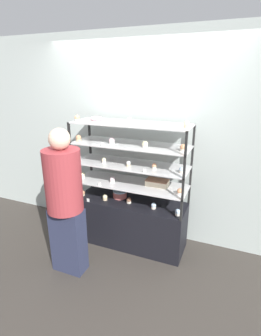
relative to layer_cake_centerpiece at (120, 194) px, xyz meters
The scene contains 36 objects.
ground_plane 0.67m from the layer_cake_centerpiece, 16.79° to the right, with size 20.00×20.00×0.00m, color #38332D.
back_wall 0.75m from the layer_cake_centerpiece, 62.96° to the left, with size 8.00×0.05×2.60m.
display_base 0.39m from the layer_cake_centerpiece, 16.79° to the right, with size 1.38×0.47×0.60m.
display_riser_lower 0.25m from the layer_cake_centerpiece, 16.79° to the right, with size 1.38×0.47×0.24m.
display_riser_middle 0.46m from the layer_cake_centerpiece, 16.79° to the right, with size 1.38×0.47×0.24m.
display_riser_upper 0.69m from the layer_cake_centerpiece, 16.79° to the right, with size 1.38×0.47×0.24m.
display_riser_top 0.93m from the layer_cake_centerpiece, 16.79° to the right, with size 1.38×0.47×0.24m.
layer_cake_centerpiece is the anchor object (origin of this frame).
sheet_cake_frosted 0.54m from the layer_cake_centerpiece, ahead, with size 0.26×0.16×0.07m.
cupcake_0 0.49m from the layer_cake_centerpiece, 164.20° to the right, with size 0.06×0.06×0.07m.
cupcake_1 0.20m from the layer_cake_centerpiece, 134.46° to the right, with size 0.06×0.06×0.07m.
cupcake_2 0.20m from the layer_cake_centerpiece, 31.33° to the right, with size 0.06×0.06×0.07m.
cupcake_3 0.51m from the layer_cake_centerpiece, 14.08° to the right, with size 0.06×0.06×0.07m.
cupcake_4 0.80m from the layer_cake_centerpiece, 12.06° to the right, with size 0.06×0.06×0.07m.
price_tag_0 0.41m from the layer_cake_centerpiece, 139.57° to the right, with size 0.04×0.00×0.04m.
cupcake_5 0.53m from the layer_cake_centerpiece, 165.97° to the right, with size 0.06×0.06×0.07m.
cupcake_6 0.26m from the layer_cake_centerpiece, 113.53° to the right, with size 0.06×0.06×0.07m.
cupcake_7 0.84m from the layer_cake_centerpiece, 10.24° to the right, with size 0.06×0.06×0.07m.
price_tag_1 0.37m from the layer_cake_centerpiece, 117.45° to the right, with size 0.04×0.00×0.04m.
cupcake_8 0.69m from the layer_cake_centerpiece, 161.64° to the right, with size 0.05×0.05×0.07m.
cupcake_9 0.51m from the layer_cake_centerpiece, 137.45° to the right, with size 0.05×0.05×0.07m.
cupcake_10 0.52m from the layer_cake_centerpiece, 37.20° to the right, with size 0.05×0.05×0.07m.
cupcake_11 0.68m from the layer_cake_centerpiece, 12.42° to the right, with size 0.05×0.05×0.07m.
cupcake_12 0.92m from the layer_cake_centerpiece, ahead, with size 0.05×0.05×0.07m.
price_tag_2 0.68m from the layer_cake_centerpiece, 32.28° to the right, with size 0.04×0.00×0.04m.
cupcake_13 0.87m from the layer_cake_centerpiece, 162.14° to the right, with size 0.07×0.07×0.08m.
cupcake_14 0.73m from the layer_cake_centerpiece, 108.32° to the right, with size 0.07×0.07×0.08m.
cupcake_15 0.82m from the layer_cake_centerpiece, 19.96° to the right, with size 0.07×0.07×0.08m.
cupcake_16 1.07m from the layer_cake_centerpiece, ahead, with size 0.07×0.07×0.08m.
price_tag_3 0.76m from the layer_cake_centerpiece, 106.52° to the right, with size 0.04×0.00×0.04m.
cupcake_17 1.08m from the layer_cake_centerpiece, 159.61° to the right, with size 0.06×0.06×0.07m.
cupcake_18 0.98m from the layer_cake_centerpiece, 31.47° to the right, with size 0.06×0.06×0.07m.
cupcake_19 1.25m from the layer_cake_centerpiece, ahead, with size 0.06×0.06×0.07m.
price_tag_4 0.99m from the layer_cake_centerpiece, 103.90° to the right, with size 0.04×0.00×0.04m.
donut_glazed 0.99m from the layer_cake_centerpiece, behind, with size 0.14×0.14×0.04m.
customer_figure 0.84m from the layer_cake_centerpiece, 109.27° to the right, with size 0.38×0.38×1.61m.
Camera 1 is at (1.13, -2.72, 2.06)m, focal length 28.00 mm.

